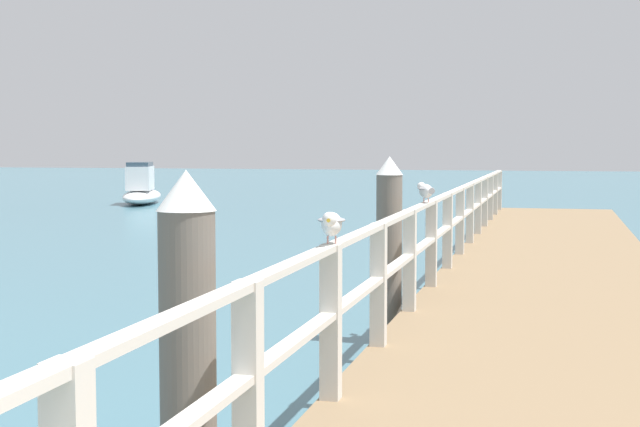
% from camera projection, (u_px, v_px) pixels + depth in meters
% --- Properties ---
extents(pier_deck, '(2.82, 24.18, 0.55)m').
position_uv_depth(pier_deck, '(551.00, 293.00, 11.77)').
color(pier_deck, '#846B4C').
rests_on(pier_deck, ground_plane).
extents(pier_railing, '(0.12, 22.70, 0.99)m').
position_uv_depth(pier_railing, '(448.00, 221.00, 12.03)').
color(pier_railing, beige).
rests_on(pier_railing, pier_deck).
extents(dock_piling_near, '(0.29, 0.29, 2.04)m').
position_uv_depth(dock_piling_near, '(188.00, 374.00, 4.54)').
color(dock_piling_near, '#6B6056').
rests_on(dock_piling_near, ground_plane).
extents(dock_piling_far, '(0.29, 0.29, 2.04)m').
position_uv_depth(dock_piling_far, '(389.00, 249.00, 9.99)').
color(dock_piling_far, '#6B6056').
rests_on(dock_piling_far, ground_plane).
extents(seagull_foreground, '(0.21, 0.48, 0.21)m').
position_uv_depth(seagull_foreground, '(331.00, 223.00, 5.77)').
color(seagull_foreground, white).
rests_on(seagull_foreground, pier_railing).
extents(seagull_background, '(0.25, 0.45, 0.21)m').
position_uv_depth(seagull_background, '(426.00, 190.00, 9.97)').
color(seagull_background, white).
rests_on(seagull_background, pier_railing).
extents(boat_2, '(2.58, 4.54, 1.54)m').
position_uv_depth(boat_2, '(141.00, 190.00, 33.85)').
color(boat_2, white).
rests_on(boat_2, ground_plane).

